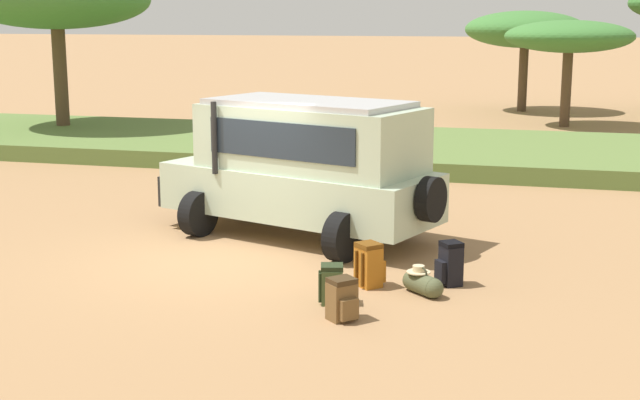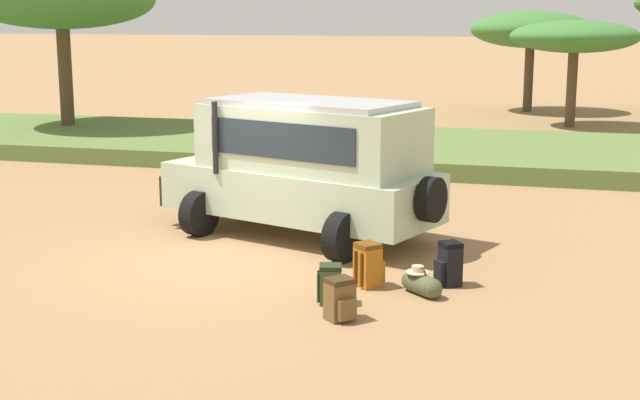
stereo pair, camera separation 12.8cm
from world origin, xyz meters
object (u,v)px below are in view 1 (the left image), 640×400
at_px(backpack_beside_front_wheel, 450,264).
at_px(backpack_near_rear_wheel, 333,285).
at_px(acacia_tree_far_left, 56,1).
at_px(safari_vehicle, 304,165).
at_px(backpack_cluster_center, 369,265).
at_px(duffel_bag_low_black_case, 423,283).
at_px(acacia_tree_left_mid, 525,30).
at_px(backpack_outermost, 342,300).
at_px(acacia_tree_centre_back, 569,37).

bearing_deg(backpack_beside_front_wheel, backpack_near_rear_wheel, -138.69).
bearing_deg(acacia_tree_far_left, backpack_near_rear_wheel, -48.18).
distance_m(safari_vehicle, backpack_cluster_center, 3.25).
xyz_separation_m(safari_vehicle, backpack_beside_front_wheel, (2.85, -2.21, -0.98)).
relative_size(backpack_beside_front_wheel, duffel_bag_low_black_case, 1.03).
height_order(backpack_beside_front_wheel, duffel_bag_low_black_case, backpack_beside_front_wheel).
height_order(backpack_beside_front_wheel, acacia_tree_far_left, acacia_tree_far_left).
bearing_deg(acacia_tree_left_mid, backpack_near_rear_wheel, -92.92).
bearing_deg(backpack_beside_front_wheel, backpack_cluster_center, -162.09).
xyz_separation_m(backpack_near_rear_wheel, acacia_tree_far_left, (-12.39, 13.85, 4.05)).
relative_size(backpack_outermost, acacia_tree_left_mid, 0.12).
bearing_deg(backpack_beside_front_wheel, acacia_tree_centre_back, 85.44).
relative_size(backpack_beside_front_wheel, backpack_near_rear_wheel, 1.19).
distance_m(backpack_beside_front_wheel, backpack_near_rear_wheel, 1.92).
xyz_separation_m(backpack_cluster_center, duffel_bag_low_black_case, (0.81, -0.17, -0.16)).
distance_m(backpack_cluster_center, acacia_tree_far_left, 18.57).
bearing_deg(acacia_tree_left_mid, safari_vehicle, -96.87).
height_order(duffel_bag_low_black_case, acacia_tree_far_left, acacia_tree_far_left).
bearing_deg(acacia_tree_left_mid, backpack_outermost, -92.25).
relative_size(safari_vehicle, duffel_bag_low_black_case, 8.64).
height_order(backpack_beside_front_wheel, backpack_outermost, backpack_beside_front_wheel).
xyz_separation_m(backpack_outermost, acacia_tree_centre_back, (2.76, 21.96, 2.85)).
distance_m(backpack_near_rear_wheel, backpack_outermost, 0.68).
xyz_separation_m(safari_vehicle, acacia_tree_left_mid, (2.74, 22.76, 2.00)).
bearing_deg(backpack_near_rear_wheel, backpack_beside_front_wheel, 41.31).
xyz_separation_m(backpack_outermost, acacia_tree_left_mid, (1.05, 26.86, 3.03)).
height_order(backpack_beside_front_wheel, backpack_cluster_center, same).
bearing_deg(safari_vehicle, backpack_near_rear_wheel, -67.98).
bearing_deg(acacia_tree_far_left, backpack_outermost, -48.79).
xyz_separation_m(safari_vehicle, acacia_tree_far_left, (-10.98, 10.37, 3.02)).
bearing_deg(acacia_tree_far_left, safari_vehicle, -43.36).
distance_m(backpack_cluster_center, acacia_tree_left_mid, 25.53).
bearing_deg(backpack_cluster_center, backpack_beside_front_wheel, 17.91).
distance_m(acacia_tree_far_left, acacia_tree_centre_back, 17.19).
relative_size(backpack_outermost, acacia_tree_far_left, 0.10).
xyz_separation_m(backpack_beside_front_wheel, acacia_tree_left_mid, (-0.10, 24.97, 2.98)).
distance_m(duffel_bag_low_black_case, acacia_tree_left_mid, 25.70).
bearing_deg(backpack_near_rear_wheel, acacia_tree_left_mid, 87.08).
xyz_separation_m(backpack_cluster_center, acacia_tree_left_mid, (1.02, 25.34, 2.98)).
height_order(backpack_beside_front_wheel, backpack_near_rear_wheel, backpack_beside_front_wheel).
distance_m(backpack_near_rear_wheel, duffel_bag_low_black_case, 1.34).
xyz_separation_m(safari_vehicle, backpack_outermost, (1.69, -4.10, -1.02)).
xyz_separation_m(backpack_cluster_center, backpack_near_rear_wheel, (-0.31, -0.90, -0.05)).
bearing_deg(duffel_bag_low_black_case, safari_vehicle, 132.61).
distance_m(backpack_beside_front_wheel, backpack_outermost, 2.21).
bearing_deg(backpack_beside_front_wheel, acacia_tree_left_mid, 90.23).
relative_size(backpack_beside_front_wheel, backpack_outermost, 1.16).
xyz_separation_m(duffel_bag_low_black_case, acacia_tree_far_left, (-13.51, 13.12, 4.16)).
relative_size(duffel_bag_low_black_case, acacia_tree_far_left, 0.11).
relative_size(backpack_cluster_center, backpack_near_rear_wheel, 1.19).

